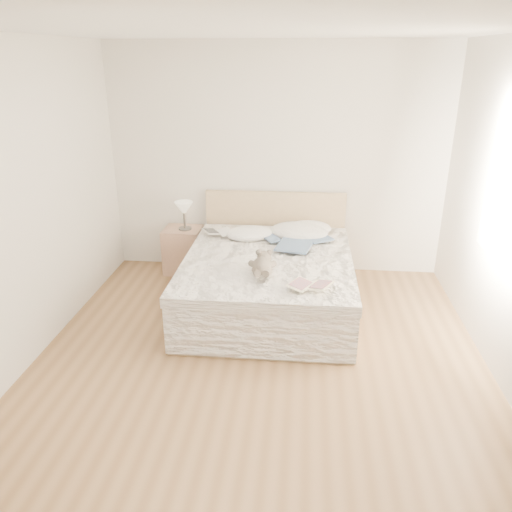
% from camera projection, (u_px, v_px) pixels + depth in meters
% --- Properties ---
extents(floor, '(4.00, 4.50, 0.00)m').
position_uv_depth(floor, '(258.00, 367.00, 4.35)').
color(floor, brown).
rests_on(floor, ground).
extents(ceiling, '(4.00, 4.50, 0.00)m').
position_uv_depth(ceiling, '(259.00, 28.00, 3.34)').
color(ceiling, white).
rests_on(ceiling, ground).
extents(wall_back, '(4.00, 0.02, 2.70)m').
position_uv_depth(wall_back, '(276.00, 162.00, 5.92)').
color(wall_back, silver).
rests_on(wall_back, ground).
extents(wall_front, '(4.00, 0.02, 2.70)m').
position_uv_depth(wall_front, '(199.00, 413.00, 1.77)').
color(wall_front, silver).
rests_on(wall_front, ground).
extents(wall_left, '(0.02, 4.50, 2.70)m').
position_uv_depth(wall_left, '(13.00, 212.00, 4.03)').
color(wall_left, silver).
rests_on(wall_left, ground).
extents(bed, '(1.72, 2.14, 1.00)m').
position_uv_depth(bed, '(269.00, 279.00, 5.34)').
color(bed, tan).
rests_on(bed, floor).
extents(nightstand, '(0.46, 0.41, 0.56)m').
position_uv_depth(nightstand, '(184.00, 250.00, 6.19)').
color(nightstand, tan).
rests_on(nightstand, floor).
extents(table_lamp, '(0.26, 0.26, 0.34)m').
position_uv_depth(table_lamp, '(184.00, 210.00, 5.98)').
color(table_lamp, '#4C4842').
rests_on(table_lamp, nightstand).
extents(pillow_left, '(0.61, 0.51, 0.16)m').
position_uv_depth(pillow_left, '(249.00, 234.00, 5.68)').
color(pillow_left, white).
rests_on(pillow_left, bed).
extents(pillow_middle, '(0.75, 0.59, 0.20)m').
position_uv_depth(pillow_middle, '(299.00, 232.00, 5.74)').
color(pillow_middle, white).
rests_on(pillow_middle, bed).
extents(pillow_right, '(0.59, 0.45, 0.16)m').
position_uv_depth(pillow_right, '(308.00, 228.00, 5.85)').
color(pillow_right, white).
rests_on(pillow_right, bed).
extents(blouse, '(0.66, 0.69, 0.02)m').
position_uv_depth(blouse, '(295.00, 244.00, 5.40)').
color(blouse, '#3B5377').
rests_on(blouse, bed).
extents(photo_book, '(0.41, 0.38, 0.03)m').
position_uv_depth(photo_book, '(218.00, 232.00, 5.75)').
color(photo_book, white).
rests_on(photo_book, bed).
extents(childrens_book, '(0.43, 0.38, 0.02)m').
position_uv_depth(childrens_book, '(311.00, 286.00, 4.42)').
color(childrens_book, '#FBF3CA').
rests_on(childrens_book, bed).
extents(teddy_bear, '(0.25, 0.34, 0.17)m').
position_uv_depth(teddy_bear, '(262.00, 272.00, 4.66)').
color(teddy_bear, '#685D52').
rests_on(teddy_bear, bed).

